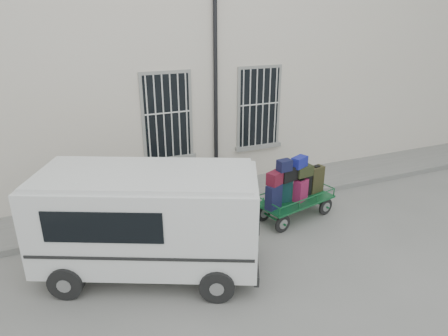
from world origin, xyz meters
TOP-DOWN VIEW (x-y plane):
  - ground at (0.00, 0.00)m, footprint 80.00×80.00m
  - building at (0.00, 5.50)m, footprint 24.00×5.15m
  - sidewalk at (0.00, 2.20)m, footprint 24.00×1.70m
  - luggage_cart at (2.03, 0.46)m, footprint 2.32×1.29m
  - van at (-1.74, -0.31)m, footprint 4.50×3.31m

SIDE VIEW (x-z plane):
  - ground at x=0.00m, z-range 0.00..0.00m
  - sidewalk at x=0.00m, z-range 0.00..0.15m
  - luggage_cart at x=2.03m, z-range 0.00..1.65m
  - van at x=-1.74m, z-range 0.15..2.26m
  - building at x=0.00m, z-range 0.00..6.00m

